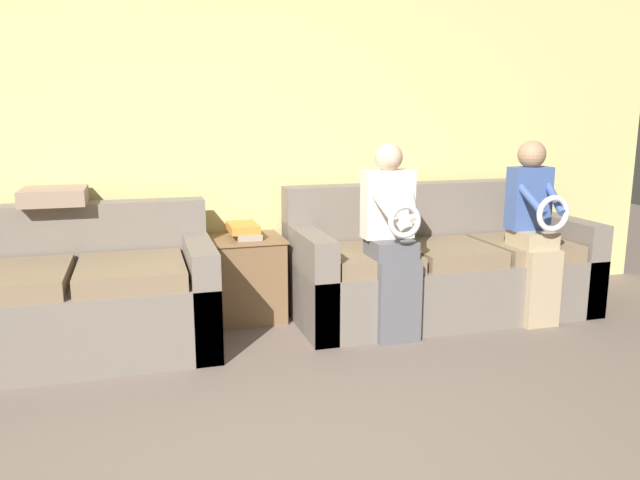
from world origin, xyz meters
TOP-DOWN VIEW (x-y plane):
  - wall_back at (0.00, 2.79)m, footprint 7.31×0.06m
  - couch_main at (1.55, 2.26)m, footprint 2.13×0.88m
  - couch_side at (-0.88, 2.20)m, footprint 1.62×0.94m
  - child_left_seated at (1.03, 1.90)m, footprint 0.33×0.38m
  - child_right_seated at (2.07, 1.90)m, footprint 0.29×0.38m
  - side_shelf at (0.20, 2.50)m, footprint 0.50×0.48m
  - book_stack at (0.19, 2.50)m, footprint 0.20×0.32m
  - throw_pillow at (-1.00, 2.53)m, footprint 0.39×0.39m

SIDE VIEW (x-z plane):
  - side_shelf at x=0.20m, z-range 0.01..0.59m
  - couch_side at x=-0.88m, z-range -0.11..0.75m
  - couch_main at x=1.55m, z-range -0.13..0.78m
  - book_stack at x=0.19m, z-range 0.58..0.68m
  - child_left_seated at x=1.03m, z-range 0.05..1.29m
  - child_right_seated at x=2.07m, z-range 0.07..1.31m
  - throw_pillow at x=-1.00m, z-range 0.86..0.96m
  - wall_back at x=0.00m, z-range 0.00..2.55m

